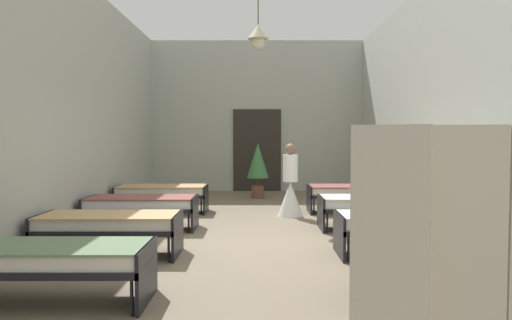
# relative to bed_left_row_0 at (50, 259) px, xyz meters

# --- Properties ---
(ground_plane) EXTENTS (6.76, 14.47, 0.10)m
(ground_plane) POSITION_rel_bed_left_row_0_xyz_m (2.03, 2.85, -0.49)
(ground_plane) COLOR #7A6B56
(room_shell) EXTENTS (6.56, 14.07, 4.41)m
(room_shell) POSITION_rel_bed_left_row_0_xyz_m (2.03, 4.23, 1.77)
(room_shell) COLOR #B2B7AD
(room_shell) RESTS_ON ground
(bed_left_row_0) EXTENTS (1.90, 0.84, 0.57)m
(bed_left_row_0) POSITION_rel_bed_left_row_0_xyz_m (0.00, 0.00, 0.00)
(bed_left_row_0) COLOR black
(bed_left_row_0) RESTS_ON ground
(bed_right_row_0) EXTENTS (1.90, 0.84, 0.57)m
(bed_right_row_0) POSITION_rel_bed_left_row_0_xyz_m (4.06, 0.00, 0.00)
(bed_right_row_0) COLOR black
(bed_right_row_0) RESTS_ON ground
(bed_left_row_1) EXTENTS (1.90, 0.84, 0.57)m
(bed_left_row_1) POSITION_rel_bed_left_row_0_xyz_m (0.00, 1.90, 0.00)
(bed_left_row_1) COLOR black
(bed_left_row_1) RESTS_ON ground
(bed_right_row_1) EXTENTS (1.90, 0.84, 0.57)m
(bed_right_row_1) POSITION_rel_bed_left_row_0_xyz_m (4.06, 1.90, 0.00)
(bed_right_row_1) COLOR black
(bed_right_row_1) RESTS_ON ground
(bed_left_row_2) EXTENTS (1.90, 0.84, 0.57)m
(bed_left_row_2) POSITION_rel_bed_left_row_0_xyz_m (0.00, 3.80, 0.00)
(bed_left_row_2) COLOR black
(bed_left_row_2) RESTS_ON ground
(bed_right_row_2) EXTENTS (1.90, 0.84, 0.57)m
(bed_right_row_2) POSITION_rel_bed_left_row_0_xyz_m (4.06, 3.80, 0.00)
(bed_right_row_2) COLOR black
(bed_right_row_2) RESTS_ON ground
(bed_left_row_3) EXTENTS (1.90, 0.84, 0.57)m
(bed_left_row_3) POSITION_rel_bed_left_row_0_xyz_m (0.00, 5.70, 0.00)
(bed_left_row_3) COLOR black
(bed_left_row_3) RESTS_ON ground
(bed_right_row_3) EXTENTS (1.90, 0.84, 0.57)m
(bed_right_row_3) POSITION_rel_bed_left_row_0_xyz_m (4.06, 5.70, 0.00)
(bed_right_row_3) COLOR black
(bed_right_row_3) RESTS_ON ground
(nurse_near_aisle) EXTENTS (0.52, 0.52, 1.49)m
(nurse_near_aisle) POSITION_rel_bed_left_row_0_xyz_m (2.70, 5.23, 0.09)
(nurse_near_aisle) COLOR white
(nurse_near_aisle) RESTS_ON ground
(patient_seated_primary) EXTENTS (0.44, 0.44, 0.80)m
(patient_seated_primary) POSITION_rel_bed_left_row_0_xyz_m (3.71, 1.88, 0.43)
(patient_seated_primary) COLOR #515B70
(patient_seated_primary) RESTS_ON bed_right_row_1
(potted_plant) EXTENTS (0.56, 0.56, 1.43)m
(potted_plant) POSITION_rel_bed_left_row_0_xyz_m (2.05, 8.10, 0.45)
(potted_plant) COLOR brown
(potted_plant) RESTS_ON ground
(privacy_screen) EXTENTS (1.23, 0.26, 1.70)m
(privacy_screen) POSITION_rel_bed_left_row_0_xyz_m (3.11, -2.20, 0.41)
(privacy_screen) COLOR #BCB29E
(privacy_screen) RESTS_ON ground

